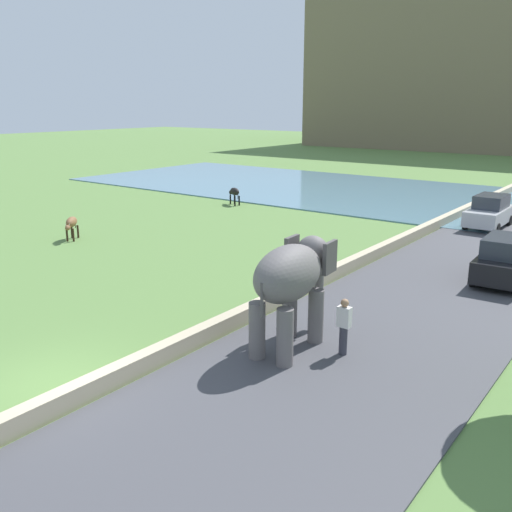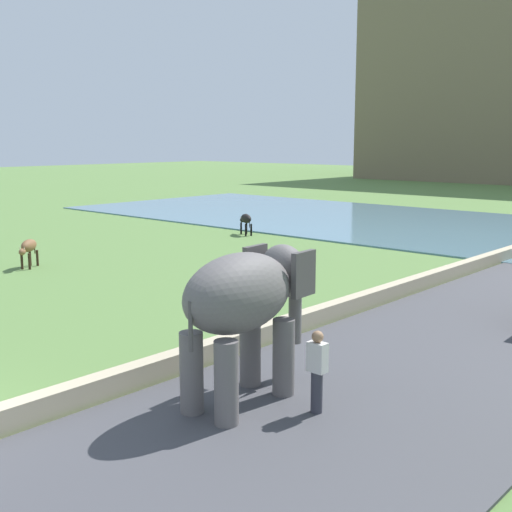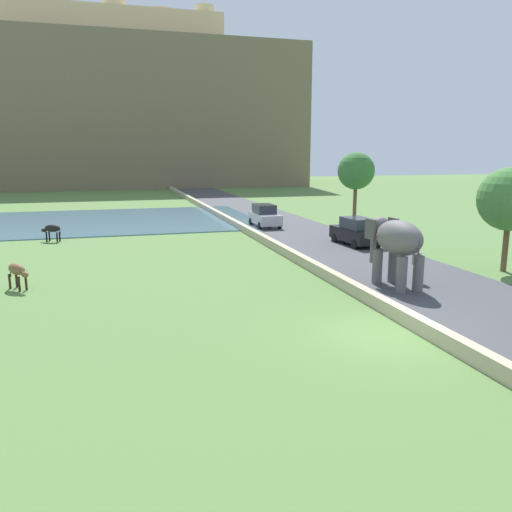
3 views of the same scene
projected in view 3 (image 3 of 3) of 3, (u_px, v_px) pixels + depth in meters
ground_plane at (386, 335)px, 16.34m from camera, size 220.00×220.00×0.00m
road_surface at (304, 234)px, 36.53m from camera, size 7.00×120.00×0.06m
barrier_wall at (262, 238)px, 33.57m from camera, size 0.40×110.00×0.51m
lake at (42, 223)px, 42.63m from camera, size 36.00×18.00×0.08m
hill_distant at (119, 118)px, 92.28m from camera, size 64.00×28.00×24.57m
fort_on_hill at (115, 28)px, 89.25m from camera, size 37.86×8.00×7.86m
elephant at (396, 242)px, 21.79m from camera, size 1.61×3.52×2.99m
person_beside_elephant at (416, 264)px, 22.79m from camera, size 0.36×0.22×1.63m
car_silver at (265, 216)px, 40.30m from camera, size 1.80×4.00×1.80m
car_black at (356, 232)px, 32.09m from camera, size 1.95×4.08×1.80m
cow_black at (52, 229)px, 33.55m from camera, size 1.38×0.94×1.15m
cow_brown at (17, 271)px, 21.63m from camera, size 1.11×1.30×1.15m
tree_near at (510, 199)px, 24.49m from camera, size 3.09×3.09×5.14m
tree_mid at (356, 171)px, 37.95m from camera, size 2.78×2.78×5.89m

